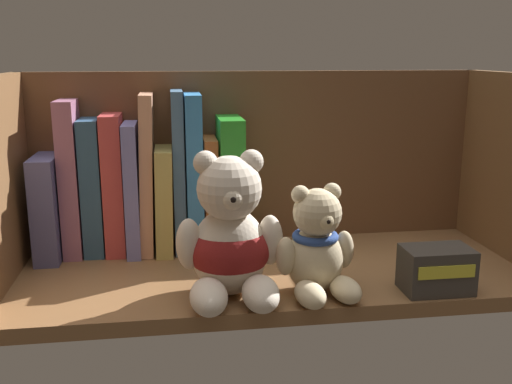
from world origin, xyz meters
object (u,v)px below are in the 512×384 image
at_px(book_4, 133,187).
at_px(book_9, 210,192).
at_px(book_10, 229,182).
at_px(teddy_bear_smaller, 317,248).
at_px(book_8, 194,172).
at_px(book_7, 179,170).
at_px(teddy_bear_larger, 230,241).
at_px(book_1, 72,178).
at_px(book_5, 147,173).
at_px(book_6, 164,198).
at_px(book_3, 115,183).
at_px(book_2, 94,186).
at_px(small_product_box, 436,270).
at_px(book_0, 51,204).

distance_m(book_4, book_9, 0.12).
xyz_separation_m(book_10, teddy_bear_smaller, (0.09, -0.21, -0.04)).
xyz_separation_m(book_8, teddy_bear_smaller, (0.14, -0.21, -0.06)).
relative_size(book_7, teddy_bear_larger, 1.33).
bearing_deg(book_9, book_1, -180.00).
bearing_deg(book_5, book_6, 0.00).
distance_m(book_3, teddy_bear_larger, 0.26).
xyz_separation_m(book_1, book_5, (0.11, -0.00, 0.00)).
height_order(book_4, book_8, book_8).
height_order(book_2, book_6, book_2).
height_order(book_1, book_3, book_1).
bearing_deg(book_7, teddy_bear_smaller, -51.76).
xyz_separation_m(book_1, book_6, (0.14, 0.00, -0.04)).
distance_m(book_9, small_product_box, 0.36).
height_order(book_1, teddy_bear_smaller, book_1).
distance_m(book_3, book_7, 0.10).
relative_size(book_2, teddy_bear_larger, 1.11).
distance_m(book_10, small_product_box, 0.34).
height_order(book_1, book_5, book_5).
bearing_deg(book_8, book_9, 0.00).
bearing_deg(book_0, book_7, 0.00).
relative_size(book_6, book_7, 0.65).
distance_m(book_5, teddy_bear_smaller, 0.31).
xyz_separation_m(book_5, book_8, (0.07, 0.00, -0.00)).
distance_m(book_6, small_product_box, 0.41).
distance_m(book_3, book_5, 0.05).
bearing_deg(teddy_bear_smaller, book_1, 146.95).
relative_size(book_2, book_9, 1.18).
bearing_deg(book_1, book_9, 0.00).
relative_size(book_1, book_9, 1.34).
distance_m(book_0, book_10, 0.27).
xyz_separation_m(book_9, teddy_bear_larger, (0.01, -0.20, -0.01)).
relative_size(book_5, book_7, 0.98).
height_order(book_7, book_10, book_7).
distance_m(book_2, book_5, 0.08).
relative_size(book_9, teddy_bear_larger, 0.94).
bearing_deg(teddy_bear_smaller, book_2, 144.34).
bearing_deg(book_3, small_product_box, -28.45).
xyz_separation_m(book_10, teddy_bear_larger, (-0.02, -0.20, -0.03)).
bearing_deg(book_3, book_6, 0.00).
height_order(book_6, book_8, book_8).
distance_m(book_6, teddy_bear_smaller, 0.29).
bearing_deg(teddy_bear_smaller, book_4, 138.16).
bearing_deg(book_6, book_9, 0.00).
bearing_deg(book_1, book_4, 0.00).
height_order(book_7, teddy_bear_larger, book_7).
bearing_deg(book_10, teddy_bear_smaller, -67.07).
height_order(book_2, book_9, book_2).
relative_size(book_8, small_product_box, 2.76).
relative_size(book_0, small_product_box, 1.77).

